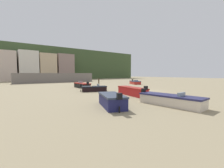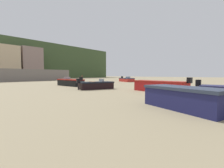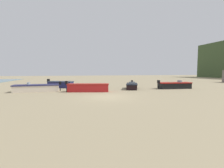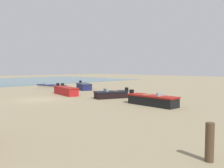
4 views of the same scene
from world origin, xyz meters
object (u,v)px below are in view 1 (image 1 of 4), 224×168
object	(u,v)px
boat_black_1	(82,85)
boat_red_3	(132,91)
boat_cream_0	(170,100)
boat_black_2	(94,89)
boat_navy_4	(112,100)
boat_red_5	(135,82)
mooring_post_near_water	(99,81)

from	to	relation	value
boat_black_1	boat_red_3	bearing A→B (deg)	-83.94
boat_cream_0	boat_black_2	world-z (taller)	boat_cream_0
boat_navy_4	boat_red_5	world-z (taller)	boat_navy_4
boat_cream_0	boat_navy_4	size ratio (longest dim) A/B	1.38
mooring_post_near_water	boat_black_2	bearing A→B (deg)	-124.06
boat_navy_4	boat_red_5	bearing A→B (deg)	62.64
boat_cream_0	boat_black_1	size ratio (longest dim) A/B	1.10
boat_cream_0	boat_navy_4	distance (m)	4.59
boat_black_1	mooring_post_near_water	size ratio (longest dim) A/B	3.64
boat_black_1	boat_red_3	distance (m)	11.81
boat_black_2	boat_navy_4	xyz separation A→B (m)	(-3.93, -9.46, 0.09)
boat_black_1	mooring_post_near_water	xyz separation A→B (m)	(8.44, 8.11, 0.21)
boat_navy_4	boat_cream_0	bearing A→B (deg)	-8.56
boat_navy_4	mooring_post_near_water	bearing A→B (deg)	82.24
boat_navy_4	boat_red_5	distance (m)	25.28
boat_red_3	boat_navy_4	distance (m)	6.52
boat_cream_0	boat_red_3	size ratio (longest dim) A/B	1.04
boat_cream_0	boat_navy_4	xyz separation A→B (m)	(-3.95, 2.33, 0.06)
boat_black_1	boat_black_2	xyz separation A→B (m)	(-0.97, -5.82, -0.06)
boat_red_3	boat_navy_4	world-z (taller)	boat_navy_4
boat_cream_0	boat_black_1	world-z (taller)	boat_black_1
boat_red_5	mooring_post_near_water	bearing A→B (deg)	-21.95
boat_black_2	boat_red_5	xyz separation A→B (m)	(15.24, 7.02, 0.01)
boat_navy_4	boat_black_2	bearing A→B (deg)	89.38
mooring_post_near_water	boat_red_5	bearing A→B (deg)	-49.84
boat_black_2	boat_navy_4	bearing A→B (deg)	-1.42
boat_cream_0	boat_navy_4	world-z (taller)	boat_navy_4
boat_black_2	boat_navy_4	size ratio (longest dim) A/B	0.99
boat_black_2	boat_red_3	size ratio (longest dim) A/B	0.75
boat_black_2	boat_black_1	bearing A→B (deg)	-168.33
boat_cream_0	boat_black_2	size ratio (longest dim) A/B	1.40
boat_black_2	boat_red_3	world-z (taller)	boat_red_3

